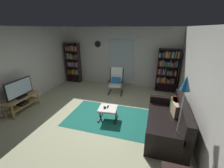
{
  "coord_description": "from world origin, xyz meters",
  "views": [
    {
      "loc": [
        1.67,
        -3.73,
        2.55
      ],
      "look_at": [
        0.38,
        0.62,
        0.84
      ],
      "focal_mm": 23.92,
      "sensor_mm": 36.0,
      "label": 1
    }
  ],
  "objects_px": {
    "tv_stand": "(22,102)",
    "lounge_armchair": "(116,80)",
    "television": "(20,89)",
    "bookshelf_near_sofa": "(167,69)",
    "leather_sofa": "(169,122)",
    "tv_remote": "(108,107)",
    "floor_lamp_by_sofa": "(184,95)",
    "cell_phone": "(105,108)",
    "bookshelf_near_tv": "(73,62)",
    "wall_clock": "(98,44)",
    "ottoman": "(108,110)"
  },
  "relations": [
    {
      "from": "tv_stand",
      "to": "leather_sofa",
      "type": "xyz_separation_m",
      "value": [
        4.48,
        0.16,
        0.01
      ]
    },
    {
      "from": "tv_remote",
      "to": "floor_lamp_by_sofa",
      "type": "relative_size",
      "value": 0.08
    },
    {
      "from": "tv_remote",
      "to": "television",
      "type": "bearing_deg",
      "value": -175.49
    },
    {
      "from": "television",
      "to": "bookshelf_near_tv",
      "type": "height_order",
      "value": "bookshelf_near_tv"
    },
    {
      "from": "lounge_armchair",
      "to": "tv_stand",
      "type": "bearing_deg",
      "value": -137.64
    },
    {
      "from": "television",
      "to": "cell_phone",
      "type": "distance_m",
      "value": 2.77
    },
    {
      "from": "ottoman",
      "to": "television",
      "type": "bearing_deg",
      "value": -173.84
    },
    {
      "from": "bookshelf_near_sofa",
      "to": "tv_remote",
      "type": "xyz_separation_m",
      "value": [
        -1.7,
        -2.7,
        -0.59
      ]
    },
    {
      "from": "floor_lamp_by_sofa",
      "to": "tv_stand",
      "type": "bearing_deg",
      "value": 172.23
    },
    {
      "from": "television",
      "to": "ottoman",
      "type": "distance_m",
      "value": 2.87
    },
    {
      "from": "lounge_armchair",
      "to": "bookshelf_near_tv",
      "type": "bearing_deg",
      "value": 162.76
    },
    {
      "from": "leather_sofa",
      "to": "tv_remote",
      "type": "height_order",
      "value": "leather_sofa"
    },
    {
      "from": "television",
      "to": "tv_stand",
      "type": "bearing_deg",
      "value": -144.36
    },
    {
      "from": "bookshelf_near_sofa",
      "to": "tv_remote",
      "type": "distance_m",
      "value": 3.24
    },
    {
      "from": "leather_sofa",
      "to": "wall_clock",
      "type": "bearing_deg",
      "value": 135.15
    },
    {
      "from": "tv_stand",
      "to": "cell_phone",
      "type": "bearing_deg",
      "value": 5.84
    },
    {
      "from": "tv_remote",
      "to": "wall_clock",
      "type": "xyz_separation_m",
      "value": [
        -1.41,
        2.89,
        1.47
      ]
    },
    {
      "from": "leather_sofa",
      "to": "tv_remote",
      "type": "bearing_deg",
      "value": 173.38
    },
    {
      "from": "tv_stand",
      "to": "bookshelf_near_sofa",
      "type": "distance_m",
      "value": 5.48
    },
    {
      "from": "tv_stand",
      "to": "ottoman",
      "type": "xyz_separation_m",
      "value": [
        2.82,
        0.31,
        -0.0
      ]
    },
    {
      "from": "bookshelf_near_sofa",
      "to": "leather_sofa",
      "type": "relative_size",
      "value": 0.94
    },
    {
      "from": "lounge_armchair",
      "to": "television",
      "type": "bearing_deg",
      "value": -137.64
    },
    {
      "from": "tv_stand",
      "to": "television",
      "type": "bearing_deg",
      "value": 35.64
    },
    {
      "from": "television",
      "to": "tv_remote",
      "type": "bearing_deg",
      "value": 7.29
    },
    {
      "from": "bookshelf_near_tv",
      "to": "cell_phone",
      "type": "bearing_deg",
      "value": -46.99
    },
    {
      "from": "bookshelf_near_sofa",
      "to": "ottoman",
      "type": "relative_size",
      "value": 3.14
    },
    {
      "from": "tv_remote",
      "to": "tv_stand",
      "type": "bearing_deg",
      "value": -175.46
    },
    {
      "from": "bookshelf_near_sofa",
      "to": "wall_clock",
      "type": "distance_m",
      "value": 3.24
    },
    {
      "from": "cell_phone",
      "to": "floor_lamp_by_sofa",
      "type": "bearing_deg",
      "value": -47.63
    },
    {
      "from": "television",
      "to": "wall_clock",
      "type": "height_order",
      "value": "wall_clock"
    },
    {
      "from": "tv_remote",
      "to": "bookshelf_near_sofa",
      "type": "bearing_deg",
      "value": 54.99
    },
    {
      "from": "television",
      "to": "leather_sofa",
      "type": "distance_m",
      "value": 4.51
    },
    {
      "from": "tv_stand",
      "to": "lounge_armchair",
      "type": "xyz_separation_m",
      "value": [
        2.53,
        2.3,
        0.23
      ]
    },
    {
      "from": "bookshelf_near_tv",
      "to": "wall_clock",
      "type": "distance_m",
      "value": 1.51
    },
    {
      "from": "bookshelf_near_sofa",
      "to": "cell_phone",
      "type": "height_order",
      "value": "bookshelf_near_sofa"
    },
    {
      "from": "floor_lamp_by_sofa",
      "to": "wall_clock",
      "type": "xyz_separation_m",
      "value": [
        -3.17,
        3.87,
        0.42
      ]
    },
    {
      "from": "wall_clock",
      "to": "bookshelf_near_tv",
      "type": "bearing_deg",
      "value": -170.5
    },
    {
      "from": "tv_stand",
      "to": "floor_lamp_by_sofa",
      "type": "bearing_deg",
      "value": -7.77
    },
    {
      "from": "bookshelf_near_tv",
      "to": "tv_remote",
      "type": "distance_m",
      "value": 3.82
    },
    {
      "from": "lounge_armchair",
      "to": "cell_phone",
      "type": "xyz_separation_m",
      "value": [
        0.2,
        -2.02,
        -0.16
      ]
    },
    {
      "from": "bookshelf_near_sofa",
      "to": "tv_stand",
      "type": "bearing_deg",
      "value": -145.81
    },
    {
      "from": "bookshelf_near_sofa",
      "to": "lounge_armchair",
      "type": "distance_m",
      "value": 2.15
    },
    {
      "from": "lounge_armchair",
      "to": "tv_remote",
      "type": "height_order",
      "value": "lounge_armchair"
    },
    {
      "from": "tv_stand",
      "to": "bookshelf_near_tv",
      "type": "height_order",
      "value": "bookshelf_near_tv"
    },
    {
      "from": "tv_remote",
      "to": "wall_clock",
      "type": "height_order",
      "value": "wall_clock"
    },
    {
      "from": "television",
      "to": "bookshelf_near_sofa",
      "type": "relative_size",
      "value": 0.53
    },
    {
      "from": "television",
      "to": "bookshelf_near_tv",
      "type": "bearing_deg",
      "value": 87.15
    },
    {
      "from": "tv_stand",
      "to": "lounge_armchair",
      "type": "relative_size",
      "value": 1.12
    },
    {
      "from": "bookshelf_near_tv",
      "to": "floor_lamp_by_sofa",
      "type": "height_order",
      "value": "bookshelf_near_tv"
    },
    {
      "from": "television",
      "to": "floor_lamp_by_sofa",
      "type": "xyz_separation_m",
      "value": [
        4.55,
        -0.62,
        0.68
      ]
    }
  ]
}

